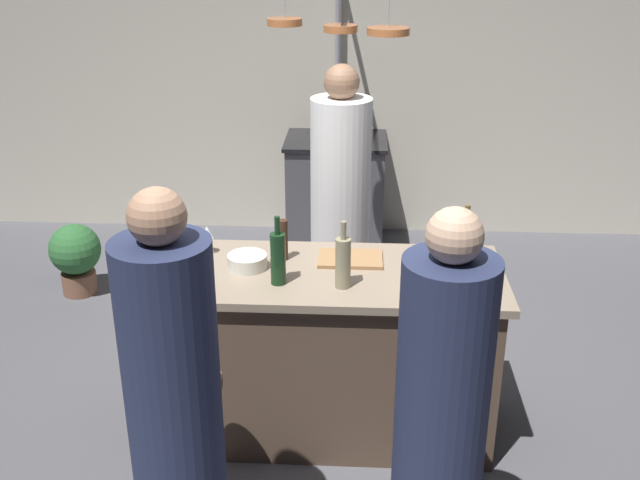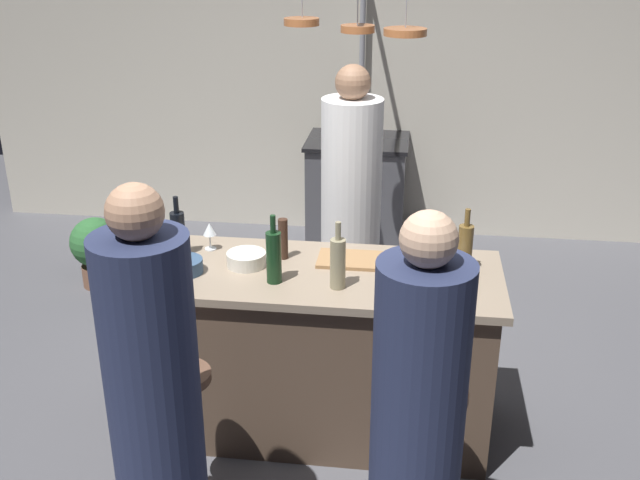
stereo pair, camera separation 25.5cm
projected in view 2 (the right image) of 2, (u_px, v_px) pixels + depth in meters
ground_plane at (316, 424)px, 3.96m from camera, size 9.00×9.00×0.00m
back_wall at (363, 77)px, 6.05m from camera, size 6.40×0.16×2.60m
kitchen_island at (316, 351)px, 3.78m from camera, size 1.80×0.72×0.90m
stove_range at (357, 193)px, 6.02m from camera, size 0.80×0.64×0.89m
chef at (351, 216)px, 4.56m from camera, size 0.36×0.36×1.72m
bar_stool_right at (433, 451)px, 3.17m from camera, size 0.28×0.28×0.68m
guest_right at (417, 433)px, 2.70m from camera, size 0.34×0.34×1.61m
bar_stool_left at (186, 431)px, 3.30m from camera, size 0.28×0.28×0.68m
guest_left at (155, 409)px, 2.79m from camera, size 0.35×0.35×1.66m
overhead_pot_rack at (361, 50)px, 5.11m from camera, size 0.90×1.30×2.17m
potted_plant at (96, 248)px, 5.37m from camera, size 0.36×0.36×0.52m
cutting_board at (350, 260)px, 3.71m from camera, size 0.32×0.22×0.02m
pepper_mill at (283, 239)px, 3.70m from camera, size 0.05×0.05×0.21m
wine_bottle_amber at (465, 247)px, 3.56m from camera, size 0.07×0.07×0.32m
wine_bottle_red at (274, 256)px, 3.45m from camera, size 0.07×0.07×0.33m
wine_bottle_dark at (178, 233)px, 3.74m from camera, size 0.07×0.07×0.31m
wine_bottle_white at (338, 262)px, 3.39m from camera, size 0.07×0.07×0.32m
wine_glass_near_left_guest at (407, 272)px, 3.35m from camera, size 0.07×0.07×0.15m
wine_glass_near_right_guest at (210, 230)px, 3.80m from camera, size 0.07×0.07×0.15m
mixing_bowl_ceramic at (246, 259)px, 3.65m from camera, size 0.19×0.19×0.07m
mixing_bowl_steel at (447, 276)px, 3.46m from camera, size 0.19×0.19×0.08m
mixing_bowl_blue at (184, 266)px, 3.58m from camera, size 0.18×0.18×0.07m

